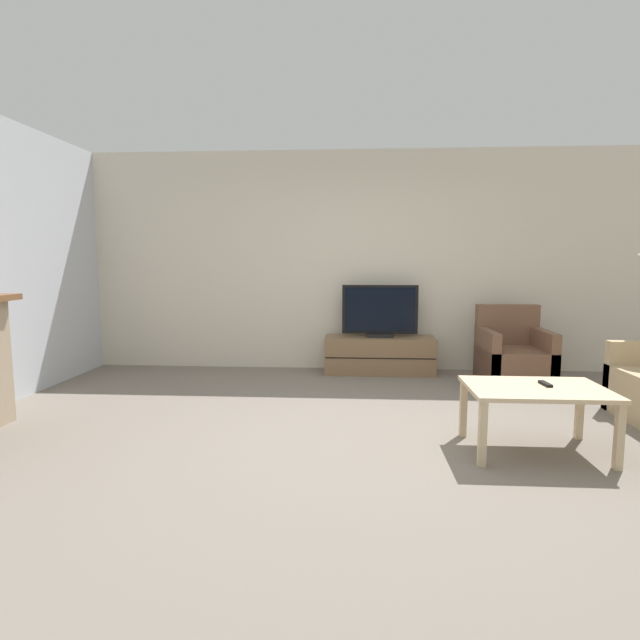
{
  "coord_description": "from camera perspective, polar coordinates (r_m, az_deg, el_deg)",
  "views": [
    {
      "loc": [
        -0.09,
        -3.73,
        1.36
      ],
      "look_at": [
        -0.36,
        0.53,
        0.85
      ],
      "focal_mm": 28.0,
      "sensor_mm": 36.0,
      "label": 1
    }
  ],
  "objects": [
    {
      "name": "ground_plane",
      "position": [
        3.97,
        4.9,
        -13.25
      ],
      "size": [
        24.0,
        24.0,
        0.0
      ],
      "primitive_type": "plane",
      "color": "slate"
    },
    {
      "name": "wall_back",
      "position": [
        6.26,
        4.53,
        6.69
      ],
      "size": [
        12.0,
        0.06,
        2.7
      ],
      "color": "beige",
      "rests_on": "ground"
    },
    {
      "name": "tv_stand",
      "position": [
        6.1,
        6.79,
        -4.0
      ],
      "size": [
        1.31,
        0.42,
        0.45
      ],
      "color": "brown",
      "rests_on": "ground"
    },
    {
      "name": "tv",
      "position": [
        6.02,
        6.86,
        0.83
      ],
      "size": [
        0.9,
        0.18,
        0.63
      ],
      "color": "black",
      "rests_on": "tv_stand"
    },
    {
      "name": "armchair",
      "position": [
        5.96,
        21.19,
        -4.07
      ],
      "size": [
        0.7,
        0.76,
        0.86
      ],
      "color": "brown",
      "rests_on": "ground"
    },
    {
      "name": "coffee_table",
      "position": [
        3.88,
        23.44,
        -7.89
      ],
      "size": [
        0.95,
        0.65,
        0.47
      ],
      "color": "#CCB289",
      "rests_on": "ground"
    },
    {
      "name": "remote",
      "position": [
        3.94,
        24.36,
        -6.65
      ],
      "size": [
        0.05,
        0.15,
        0.02
      ],
      "rotation": [
        0.0,
        0.0,
        0.08
      ],
      "color": "black",
      "rests_on": "coffee_table"
    }
  ]
}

